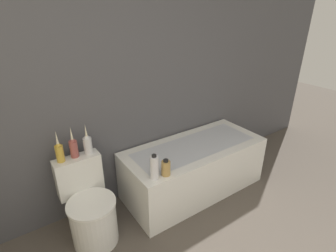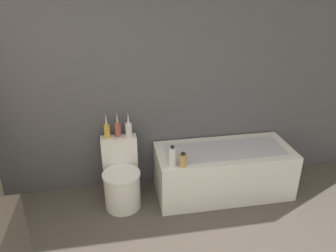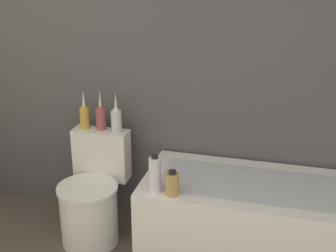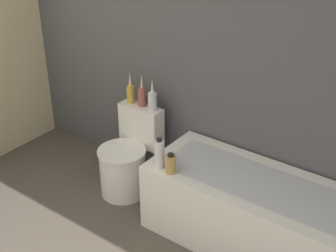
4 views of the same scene
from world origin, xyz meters
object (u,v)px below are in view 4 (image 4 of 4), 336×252
object	(u,v)px
bathtub	(251,212)
vase_silver	(142,95)
vase_bronze	(152,99)
toilet	(127,160)
vase_gold	(130,92)
shampoo_bottle_tall	(159,154)
shampoo_bottle_short	(171,164)

from	to	relation	value
bathtub	vase_silver	size ratio (longest dim) A/B	5.39
bathtub	vase_bronze	size ratio (longest dim) A/B	5.45
toilet	vase_silver	distance (m)	0.57
toilet	vase_gold	size ratio (longest dim) A/B	2.57
shampoo_bottle_tall	vase_silver	bearing A→B (deg)	139.06
toilet	shampoo_bottle_tall	xyz separation A→B (m)	(0.52, -0.23, 0.37)
vase_gold	shampoo_bottle_tall	size ratio (longest dim) A/B	1.20
vase_silver	vase_gold	bearing A→B (deg)	-175.76
vase_gold	vase_bronze	bearing A→B (deg)	-0.27
vase_bronze	shampoo_bottle_tall	distance (m)	0.61
bathtub	toilet	world-z (taller)	toilet
bathtub	shampoo_bottle_short	xyz separation A→B (m)	(-0.53, -0.25, 0.34)
toilet	vase_bronze	world-z (taller)	vase_bronze
bathtub	vase_bronze	bearing A→B (deg)	169.19
vase_gold	shampoo_bottle_short	xyz separation A→B (m)	(0.74, -0.45, -0.19)
vase_silver	vase_bronze	distance (m)	0.12
vase_silver	shampoo_bottle_tall	world-z (taller)	vase_silver
bathtub	toilet	bearing A→B (deg)	-179.38
vase_gold	shampoo_bottle_short	world-z (taller)	vase_gold
vase_bronze	shampoo_bottle_short	size ratio (longest dim) A/B	1.82
vase_silver	shampoo_bottle_short	size ratio (longest dim) A/B	1.85
bathtub	shampoo_bottle_tall	size ratio (longest dim) A/B	6.55
toilet	vase_silver	bearing A→B (deg)	90.00
toilet	shampoo_bottle_short	world-z (taller)	toilet
bathtub	vase_bronze	xyz separation A→B (m)	(-1.04, 0.20, 0.53)
vase_gold	vase_silver	size ratio (longest dim) A/B	0.99
toilet	shampoo_bottle_tall	size ratio (longest dim) A/B	3.09
shampoo_bottle_tall	shampoo_bottle_short	size ratio (longest dim) A/B	1.52
bathtub	vase_bronze	world-z (taller)	vase_bronze
bathtub	shampoo_bottle_short	distance (m)	0.68
toilet	shampoo_bottle_short	distance (m)	0.75
toilet	vase_silver	world-z (taller)	vase_silver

